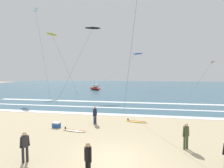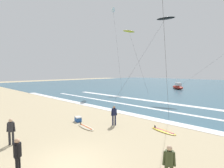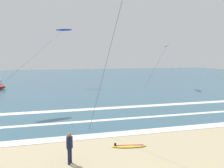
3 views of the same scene
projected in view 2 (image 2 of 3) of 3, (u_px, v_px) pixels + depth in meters
name	position (u px, v px, depth m)	size (l,w,h in m)	color
ground_plane	(67.00, 166.00, 8.24)	(160.00, 160.00, 0.00)	tan
wave_foam_shoreline	(166.00, 122.00, 15.39)	(59.16, 1.10, 0.01)	white
wave_foam_mid_break	(190.00, 115.00, 17.75)	(50.43, 0.61, 0.01)	white
wave_foam_outer_break	(216.00, 110.00, 20.19)	(50.33, 1.09, 0.01)	white
surfer_mid_group	(11.00, 129.00, 10.51)	(0.38, 0.46, 1.60)	#232328
surfer_background_far	(114.00, 114.00, 14.37)	(0.34, 0.48, 1.60)	#141938
surfer_left_near	(169.00, 162.00, 6.73)	(0.48, 0.34, 1.60)	#384223
surfer_foreground_main	(18.00, 153.00, 7.43)	(0.45, 0.39, 1.60)	black
surfboard_foreground_flat	(86.00, 127.00, 13.80)	(2.16, 0.86, 0.25)	beige
surfboard_left_pile	(163.00, 131.00, 12.90)	(2.18, 1.00, 0.25)	yellow
kite_black_low_near	(165.00, 19.00, 31.19)	(4.70, 10.74, 14.02)	black
kite_yellow_high_right	(129.00, 32.00, 40.20)	(8.14, 4.61, 13.76)	yellow
kite_white_mid_center	(113.00, 10.00, 38.22)	(4.37, 2.75, 18.00)	white
offshore_boat	(178.00, 87.00, 43.69)	(4.85, 4.91, 2.70)	maroon
cooler_box	(78.00, 119.00, 15.46)	(0.70, 0.57, 0.44)	#1E4C9E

